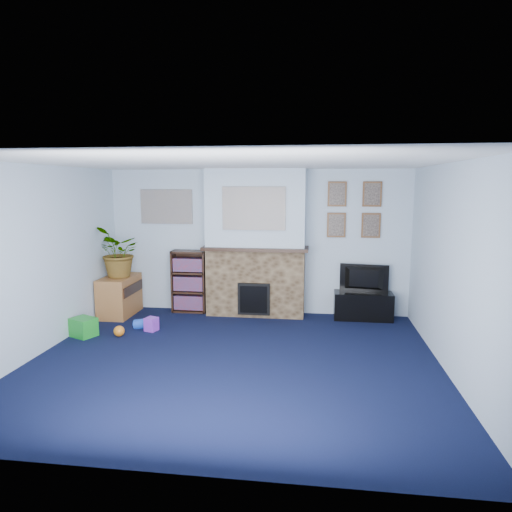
# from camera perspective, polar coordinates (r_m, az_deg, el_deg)

# --- Properties ---
(floor) EXTENTS (5.00, 4.50, 0.01)m
(floor) POSITION_cam_1_polar(r_m,az_deg,el_deg) (5.77, -2.80, -12.96)
(floor) COLOR black
(floor) RESTS_ON ground
(ceiling) EXTENTS (5.00, 4.50, 0.01)m
(ceiling) POSITION_cam_1_polar(r_m,az_deg,el_deg) (5.36, -3.00, 11.59)
(ceiling) COLOR white
(ceiling) RESTS_ON wall_back
(wall_back) EXTENTS (5.00, 0.04, 2.40)m
(wall_back) POSITION_cam_1_polar(r_m,az_deg,el_deg) (7.64, 0.14, 1.78)
(wall_back) COLOR #AEC0D2
(wall_back) RESTS_ON ground
(wall_front) EXTENTS (5.00, 0.04, 2.40)m
(wall_front) POSITION_cam_1_polar(r_m,az_deg,el_deg) (3.31, -10.01, -7.88)
(wall_front) COLOR #AEC0D2
(wall_front) RESTS_ON ground
(wall_left) EXTENTS (0.04, 4.50, 2.40)m
(wall_left) POSITION_cam_1_polar(r_m,az_deg,el_deg) (6.38, -25.57, -0.52)
(wall_left) COLOR #AEC0D2
(wall_left) RESTS_ON ground
(wall_right) EXTENTS (0.04, 4.50, 2.40)m
(wall_right) POSITION_cam_1_polar(r_m,az_deg,el_deg) (5.57, 23.33, -1.64)
(wall_right) COLOR #AEC0D2
(wall_right) RESTS_ON ground
(chimney_breast) EXTENTS (1.72, 0.50, 2.40)m
(chimney_breast) POSITION_cam_1_polar(r_m,az_deg,el_deg) (7.44, -0.06, 1.46)
(chimney_breast) COLOR brown
(chimney_breast) RESTS_ON ground
(collage_main) EXTENTS (1.00, 0.03, 0.68)m
(collage_main) POSITION_cam_1_polar(r_m,az_deg,el_deg) (7.18, -0.28, 5.97)
(collage_main) COLOR gray
(collage_main) RESTS_ON chimney_breast
(collage_left) EXTENTS (0.90, 0.03, 0.58)m
(collage_left) POSITION_cam_1_polar(r_m,az_deg,el_deg) (7.92, -11.12, 6.08)
(collage_left) COLOR gray
(collage_left) RESTS_ON wall_back
(portrait_tl) EXTENTS (0.30, 0.03, 0.40)m
(portrait_tl) POSITION_cam_1_polar(r_m,az_deg,el_deg) (7.51, 10.11, 7.64)
(portrait_tl) COLOR brown
(portrait_tl) RESTS_ON wall_back
(portrait_tr) EXTENTS (0.30, 0.03, 0.40)m
(portrait_tr) POSITION_cam_1_polar(r_m,az_deg,el_deg) (7.55, 14.32, 7.51)
(portrait_tr) COLOR brown
(portrait_tr) RESTS_ON wall_back
(portrait_bl) EXTENTS (0.30, 0.03, 0.40)m
(portrait_bl) POSITION_cam_1_polar(r_m,az_deg,el_deg) (7.53, 10.00, 3.83)
(portrait_bl) COLOR brown
(portrait_bl) RESTS_ON wall_back
(portrait_br) EXTENTS (0.30, 0.03, 0.40)m
(portrait_br) POSITION_cam_1_polar(r_m,az_deg,el_deg) (7.58, 14.17, 3.73)
(portrait_br) COLOR brown
(portrait_br) RESTS_ON wall_back
(tv_stand) EXTENTS (0.92, 0.39, 0.44)m
(tv_stand) POSITION_cam_1_polar(r_m,az_deg,el_deg) (7.59, 13.23, -6.02)
(tv_stand) COLOR black
(tv_stand) RESTS_ON ground
(television) EXTENTS (0.78, 0.20, 0.44)m
(television) POSITION_cam_1_polar(r_m,az_deg,el_deg) (7.51, 13.33, -2.78)
(television) COLOR black
(television) RESTS_ON tv_stand
(bookshelf) EXTENTS (0.58, 0.28, 1.05)m
(bookshelf) POSITION_cam_1_polar(r_m,az_deg,el_deg) (7.84, -8.29, -3.31)
(bookshelf) COLOR black
(bookshelf) RESTS_ON ground
(sideboard) EXTENTS (0.46, 0.83, 0.65)m
(sideboard) POSITION_cam_1_polar(r_m,az_deg,el_deg) (7.92, -16.68, -4.59)
(sideboard) COLOR #975E30
(sideboard) RESTS_ON ground
(potted_plant) EXTENTS (0.92, 0.96, 0.83)m
(potted_plant) POSITION_cam_1_polar(r_m,az_deg,el_deg) (7.73, -16.73, 0.45)
(potted_plant) COLOR #26661E
(potted_plant) RESTS_ON sideboard
(mantel_clock) EXTENTS (0.09, 0.05, 0.13)m
(mantel_clock) POSITION_cam_1_polar(r_m,az_deg,el_deg) (7.39, -0.34, 1.69)
(mantel_clock) COLOR gold
(mantel_clock) RESTS_ON chimney_breast
(mantel_candle) EXTENTS (0.05, 0.05, 0.15)m
(mantel_candle) POSITION_cam_1_polar(r_m,az_deg,el_deg) (7.36, 1.95, 1.73)
(mantel_candle) COLOR #B2BFC6
(mantel_candle) RESTS_ON chimney_breast
(mantel_teddy) EXTENTS (0.14, 0.14, 0.14)m
(mantel_teddy) POSITION_cam_1_polar(r_m,az_deg,el_deg) (7.48, -4.10, 1.71)
(mantel_teddy) COLOR slate
(mantel_teddy) RESTS_ON chimney_breast
(mantel_can) EXTENTS (0.06, 0.06, 0.12)m
(mantel_can) POSITION_cam_1_polar(r_m,az_deg,el_deg) (7.33, 4.90, 1.52)
(mantel_can) COLOR purple
(mantel_can) RESTS_ON chimney_breast
(green_crate) EXTENTS (0.41, 0.38, 0.27)m
(green_crate) POSITION_cam_1_polar(r_m,az_deg,el_deg) (7.04, -20.77, -8.26)
(green_crate) COLOR #198C26
(green_crate) RESTS_ON ground
(toy_ball) EXTENTS (0.16, 0.16, 0.16)m
(toy_ball) POSITION_cam_1_polar(r_m,az_deg,el_deg) (6.88, -16.75, -8.88)
(toy_ball) COLOR orange
(toy_ball) RESTS_ON ground
(toy_block) EXTENTS (0.20, 0.20, 0.20)m
(toy_block) POSITION_cam_1_polar(r_m,az_deg,el_deg) (7.01, -12.95, -8.23)
(toy_block) COLOR purple
(toy_block) RESTS_ON ground
(toy_tube) EXTENTS (0.35, 0.16, 0.20)m
(toy_tube) POSITION_cam_1_polar(r_m,az_deg,el_deg) (7.16, -13.66, -8.22)
(toy_tube) COLOR blue
(toy_tube) RESTS_ON ground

